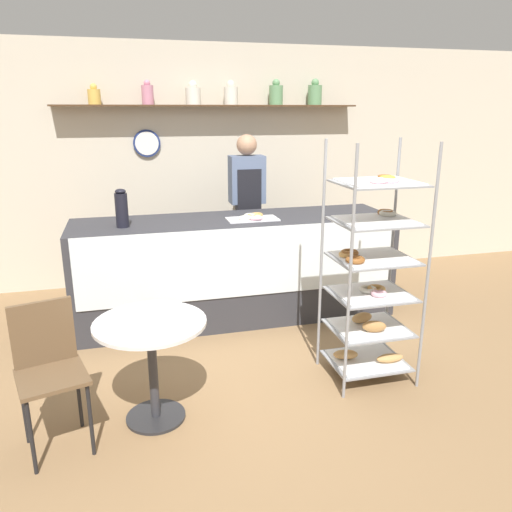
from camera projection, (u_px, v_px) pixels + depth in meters
name	position (u px, v px, depth m)	size (l,w,h in m)	color
ground_plane	(270.00, 374.00, 3.91)	(14.00, 14.00, 0.00)	olive
back_wall	(211.00, 164.00, 5.83)	(10.00, 0.30, 2.70)	beige
display_counter	(236.00, 268.00, 4.87)	(3.05, 0.81, 0.99)	#333338
pastry_rack	(372.00, 278.00, 3.67)	(0.62, 0.53, 1.79)	gray
person_worker	(247.00, 207.00, 5.40)	(0.37, 0.23, 1.74)	#282833
cafe_table	(151.00, 346.00, 3.20)	(0.72, 0.72, 0.70)	#262628
cafe_chair	(48.00, 360.00, 2.96)	(0.47, 0.47, 0.90)	black
coffee_carafe	(122.00, 208.00, 4.35)	(0.11, 0.11, 0.34)	black
donut_tray_counter	(252.00, 217.00, 4.68)	(0.48, 0.26, 0.05)	silver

